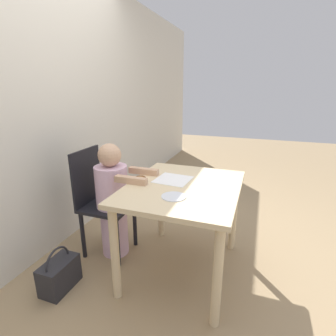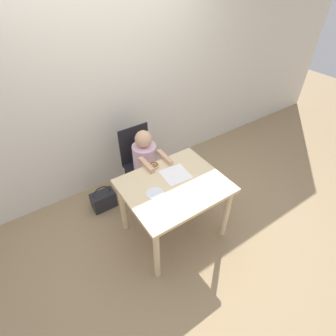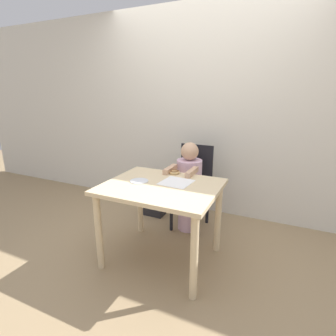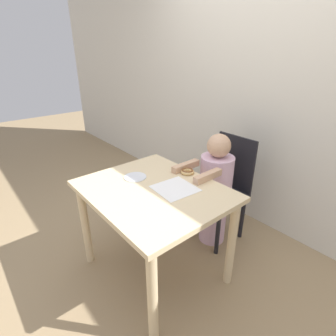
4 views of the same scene
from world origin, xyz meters
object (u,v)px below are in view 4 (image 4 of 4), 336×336
(child_figure, at_px, (215,191))
(handbag, at_px, (184,198))
(chair, at_px, (224,189))
(donut, at_px, (187,171))

(child_figure, xyz_separation_m, handbag, (-0.53, 0.16, -0.38))
(chair, distance_m, donut, 0.50)
(chair, relative_size, donut, 9.08)
(child_figure, xyz_separation_m, donut, (-0.05, -0.28, 0.25))
(child_figure, height_order, handbag, child_figure)
(child_figure, bearing_deg, handbag, 163.16)
(chair, distance_m, child_figure, 0.13)
(donut, distance_m, handbag, 0.91)
(child_figure, distance_m, donut, 0.38)
(child_figure, bearing_deg, chair, 90.00)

